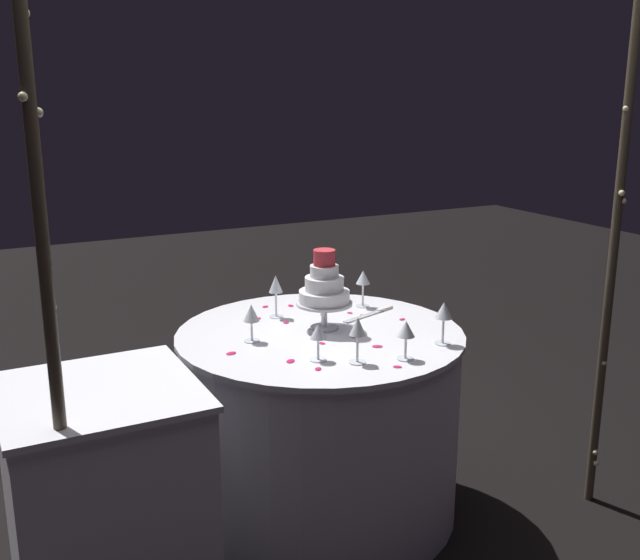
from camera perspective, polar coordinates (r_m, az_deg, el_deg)
ground_plane at (r=3.21m, az=-0.00°, el=-16.95°), size 12.00×12.00×0.00m
decorative_arch at (r=2.35m, az=5.28°, el=7.57°), size 2.12×0.06×2.11m
main_table at (r=3.03m, az=-0.00°, el=-10.82°), size 1.12×1.12×0.76m
side_table at (r=2.57m, az=-16.00°, el=-16.11°), size 0.59×0.59×0.78m
tiered_cake at (r=2.88m, az=0.33°, el=-0.62°), size 0.22×0.22×0.32m
wine_glass_0 at (r=2.76m, az=-5.28°, el=-2.68°), size 0.06×0.06×0.14m
wine_glass_1 at (r=2.56m, az=-0.14°, el=-4.16°), size 0.06×0.06×0.13m
wine_glass_2 at (r=2.76m, az=9.46°, el=-2.47°), size 0.06×0.06×0.16m
wine_glass_3 at (r=2.54m, az=2.90°, el=-3.78°), size 0.06×0.06×0.17m
wine_glass_4 at (r=2.59m, az=6.61°, el=-3.91°), size 0.06×0.06×0.14m
wine_glass_5 at (r=3.04m, az=-3.41°, el=-0.48°), size 0.06×0.06×0.18m
wine_glass_6 at (r=3.19m, az=3.32°, el=0.04°), size 0.06×0.06×0.16m
cake_knife at (r=3.11m, az=3.99°, el=-2.56°), size 0.29×0.12×0.01m
rose_petal_0 at (r=3.06m, az=-4.71°, el=-2.94°), size 0.03×0.03×0.00m
rose_petal_1 at (r=3.09m, az=3.29°, el=-2.73°), size 0.04×0.04×0.00m
rose_petal_2 at (r=3.05m, az=6.32°, el=-3.00°), size 0.04×0.03×0.00m
rose_petal_3 at (r=3.22m, az=-4.21°, el=-2.04°), size 0.04×0.04×0.00m
rose_petal_4 at (r=3.22m, az=-2.26°, el=-1.97°), size 0.03×0.04×0.00m
rose_petal_5 at (r=2.76m, az=0.16°, el=-4.86°), size 0.03×0.03×0.00m
rose_petal_6 at (r=2.68m, az=-6.83°, el=-5.59°), size 0.05×0.04×0.00m
rose_petal_7 at (r=3.20m, az=-0.93°, el=-2.07°), size 0.03×0.02×0.00m
rose_petal_8 at (r=2.55m, az=5.95°, el=-6.62°), size 0.04×0.04×0.00m
rose_petal_9 at (r=3.18m, az=-1.34°, el=-2.20°), size 0.03×0.03×0.00m
rose_petal_10 at (r=2.73m, az=4.41°, el=-5.09°), size 0.05×0.04×0.00m
rose_petal_11 at (r=2.59m, az=-2.27°, el=-6.22°), size 0.05×0.05×0.00m
rose_petal_12 at (r=2.52m, az=-0.14°, el=-6.82°), size 0.04×0.04×0.00m
rose_petal_13 at (r=3.00m, az=-2.62°, el=-3.26°), size 0.04×0.04×0.00m
rose_petal_14 at (r=3.12m, az=2.30°, el=-2.53°), size 0.03×0.03×0.00m
rose_petal_15 at (r=2.83m, az=2.55°, el=-4.39°), size 0.02×0.03×0.00m
rose_petal_16 at (r=3.09m, az=0.28°, el=-2.68°), size 0.03×0.04×0.00m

